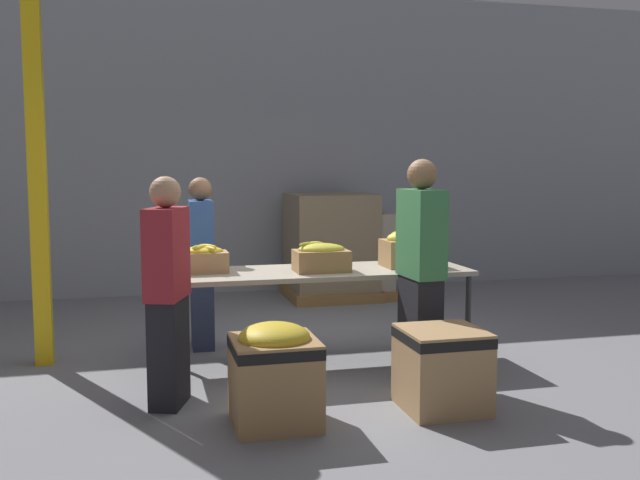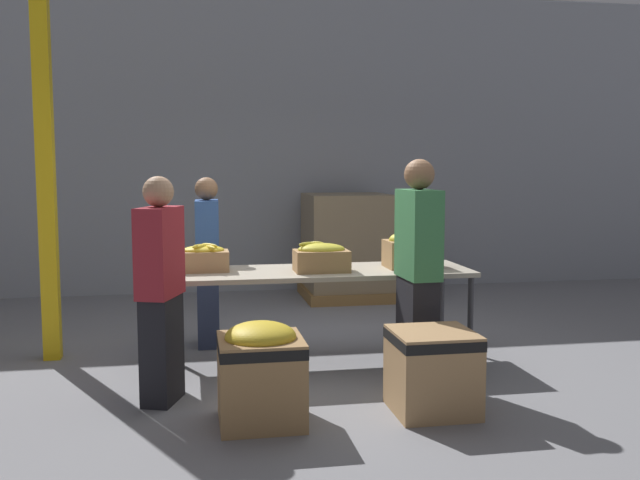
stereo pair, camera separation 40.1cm
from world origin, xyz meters
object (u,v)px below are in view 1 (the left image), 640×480
(volunteer_0, at_px, (421,272))
(volunteer_1, at_px, (168,293))
(sorting_table, at_px, (315,276))
(donation_bin_1, at_px, (442,366))
(pallet_stack_1, at_px, (351,256))
(donation_bin_0, at_px, (275,371))
(pallet_stack_0, at_px, (330,247))
(banana_box_1, at_px, (321,257))
(banana_box_2, at_px, (409,248))
(volunteer_2, at_px, (202,264))
(support_pillar, at_px, (36,129))
(banana_box_0, at_px, (202,259))

(volunteer_0, distance_m, volunteer_1, 1.95)
(sorting_table, xyz_separation_m, donation_bin_1, (0.58, -1.35, -0.45))
(volunteer_0, relative_size, pallet_stack_1, 1.60)
(sorting_table, xyz_separation_m, donation_bin_0, (-0.60, -1.35, -0.40))
(pallet_stack_0, bearing_deg, banana_box_1, -106.35)
(sorting_table, xyz_separation_m, banana_box_2, (0.85, -0.00, 0.21))
(sorting_table, distance_m, pallet_stack_0, 3.06)
(donation_bin_0, xyz_separation_m, donation_bin_1, (1.18, 0.00, -0.05))
(volunteer_1, distance_m, donation_bin_0, 0.96)
(banana_box_1, distance_m, volunteer_1, 1.48)
(volunteer_2, height_order, donation_bin_0, volunteer_2)
(banana_box_2, bearing_deg, volunteer_0, -103.96)
(banana_box_1, relative_size, volunteer_1, 0.28)
(donation_bin_1, distance_m, support_pillar, 3.80)
(banana_box_1, xyz_separation_m, volunteer_2, (-0.92, 0.86, -0.14))
(donation_bin_1, bearing_deg, volunteer_1, 163.41)
(volunteer_0, bearing_deg, donation_bin_0, 115.18)
(sorting_table, height_order, pallet_stack_1, pallet_stack_1)
(pallet_stack_1, bearing_deg, banana_box_1, -111.17)
(banana_box_2, bearing_deg, sorting_table, 179.89)
(volunteer_0, bearing_deg, pallet_stack_1, -10.27)
(support_pillar, bearing_deg, banana_box_0, -18.43)
(sorting_table, relative_size, support_pillar, 0.66)
(volunteer_1, relative_size, donation_bin_1, 2.85)
(volunteer_1, height_order, pallet_stack_1, volunteer_1)
(sorting_table, height_order, volunteer_2, volunteer_2)
(banana_box_1, height_order, volunteer_1, volunteer_1)
(banana_box_0, distance_m, pallet_stack_1, 3.53)
(donation_bin_1, distance_m, pallet_stack_1, 4.29)
(banana_box_0, distance_m, banana_box_1, 0.99)
(banana_box_2, relative_size, support_pillar, 0.11)
(banana_box_1, xyz_separation_m, volunteer_1, (-1.29, -0.71, -0.12))
(banana_box_0, height_order, pallet_stack_1, pallet_stack_1)
(banana_box_2, distance_m, pallet_stack_0, 2.94)
(banana_box_0, height_order, volunteer_2, volunteer_2)
(banana_box_0, xyz_separation_m, banana_box_2, (1.79, -0.10, 0.05))
(pallet_stack_0, bearing_deg, sorting_table, -107.41)
(volunteer_1, height_order, donation_bin_0, volunteer_1)
(donation_bin_1, bearing_deg, pallet_stack_1, 81.82)
(pallet_stack_0, bearing_deg, volunteer_2, -130.00)
(volunteer_2, height_order, donation_bin_1, volunteer_2)
(banana_box_2, relative_size, pallet_stack_0, 0.35)
(volunteer_2, distance_m, support_pillar, 1.84)
(banana_box_2, distance_m, volunteer_0, 0.71)
(volunteer_1, xyz_separation_m, donation_bin_0, (0.66, -0.55, -0.45))
(banana_box_1, relative_size, pallet_stack_1, 0.41)
(volunteer_0, xyz_separation_m, pallet_stack_1, (0.50, 3.58, -0.33))
(pallet_stack_1, bearing_deg, banana_box_0, -127.32)
(sorting_table, height_order, donation_bin_1, sorting_table)
(banana_box_2, height_order, pallet_stack_1, banana_box_2)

